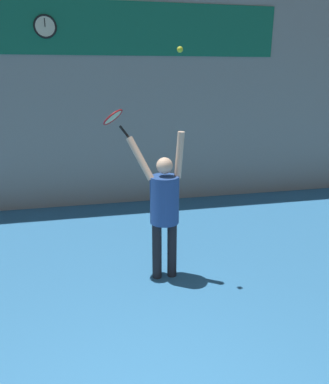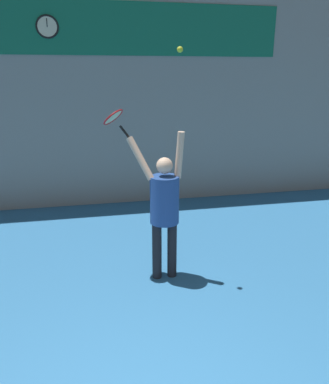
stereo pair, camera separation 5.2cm
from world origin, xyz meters
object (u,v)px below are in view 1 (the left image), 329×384
Objects in this scene: scoreboard_clock at (45,26)px; tennis_racket at (114,118)px; tennis_player at (164,205)px; tennis_ball at (180,49)px.

scoreboard_clock is 1.08× the size of tennis_racket.
scoreboard_clock is at bearing 107.86° from tennis_racket.
tennis_racket is (0.96, -2.97, -1.39)m from scoreboard_clock.
tennis_player is (1.55, -3.28, -2.50)m from scoreboard_clock.
tennis_racket is at bearing 155.36° from tennis_ball.
tennis_racket is (-0.59, 0.31, 1.11)m from tennis_player.
scoreboard_clock is at bearing 115.31° from tennis_player.
tennis_racket is 5.55× the size of tennis_ball.
tennis_player is 1.30m from tennis_racket.
scoreboard_clock is 4.41m from tennis_player.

